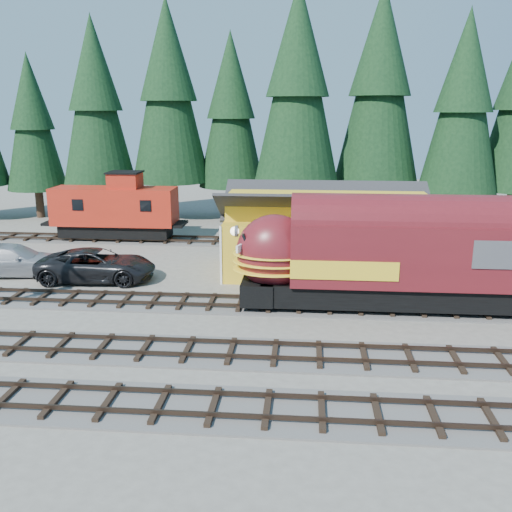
# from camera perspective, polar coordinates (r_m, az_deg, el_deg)

# --- Properties ---
(ground) EXTENTS (120.00, 120.00, 0.00)m
(ground) POSITION_cam_1_polar(r_m,az_deg,el_deg) (25.40, 7.60, -8.19)
(ground) COLOR #6B665B
(ground) RESTS_ON ground
(track_spur) EXTENTS (32.00, 3.20, 0.33)m
(track_spur) POSITION_cam_1_polar(r_m,az_deg,el_deg) (43.43, -6.68, 1.50)
(track_spur) COLOR #4C4947
(track_spur) RESTS_ON ground
(depot) EXTENTS (12.80, 7.00, 5.30)m
(depot) POSITION_cam_1_polar(r_m,az_deg,el_deg) (34.62, 7.06, 3.09)
(depot) COLOR gold
(depot) RESTS_ON ground
(conifer_backdrop) EXTENTS (80.85, 22.05, 17.37)m
(conifer_backdrop) POSITION_cam_1_polar(r_m,az_deg,el_deg) (48.52, 11.07, 14.85)
(conifer_backdrop) COLOR black
(conifer_backdrop) RESTS_ON ground
(locomotive) EXTENTS (16.21, 3.22, 4.41)m
(locomotive) POSITION_cam_1_polar(r_m,az_deg,el_deg) (28.66, 13.35, -0.39)
(locomotive) COLOR black
(locomotive) RESTS_ON ground
(caboose) EXTENTS (9.27, 2.69, 4.82)m
(caboose) POSITION_cam_1_polar(r_m,az_deg,el_deg) (44.44, -13.88, 4.58)
(caboose) COLOR black
(caboose) RESTS_ON ground
(pickup_truck_a) EXTENTS (6.91, 3.49, 1.87)m
(pickup_truck_a) POSITION_cam_1_polar(r_m,az_deg,el_deg) (34.41, -15.65, -0.89)
(pickup_truck_a) COLOR black
(pickup_truck_a) RESTS_ON ground
(pickup_truck_b) EXTENTS (6.75, 3.62, 1.86)m
(pickup_truck_b) POSITION_cam_1_polar(r_m,az_deg,el_deg) (37.28, -23.15, -0.37)
(pickup_truck_b) COLOR #A1A3A8
(pickup_truck_b) RESTS_ON ground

